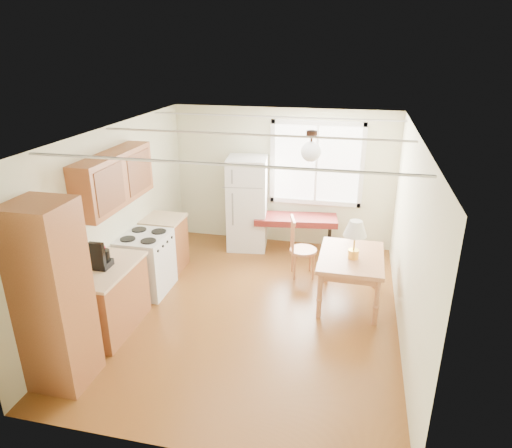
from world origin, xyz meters
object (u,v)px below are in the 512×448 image
(refrigerator, at_px, (247,203))
(bench, at_px, (296,220))
(dining_table, at_px, (351,262))
(chair, at_px, (298,244))

(refrigerator, xyz_separation_m, bench, (0.89, -0.03, -0.24))
(refrigerator, bearing_deg, dining_table, -47.57)
(bench, xyz_separation_m, dining_table, (1.01, -1.57, 0.04))
(bench, distance_m, dining_table, 1.86)
(refrigerator, bearing_deg, chair, -50.03)
(refrigerator, height_order, chair, refrigerator)
(refrigerator, distance_m, dining_table, 2.49)
(dining_table, height_order, chair, chair)
(refrigerator, height_order, bench, refrigerator)
(refrigerator, relative_size, dining_table, 1.40)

